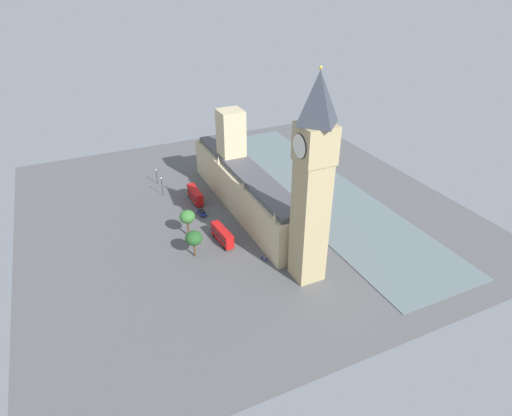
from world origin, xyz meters
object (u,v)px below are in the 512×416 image
at_px(double_decker_bus_under_trees, 222,235).
at_px(pedestrian_corner, 262,257).
at_px(car_silver_by_river_gate, 218,225).
at_px(pedestrian_leading, 224,208).
at_px(plane_tree_far_end, 194,238).
at_px(double_decker_bus_near_tower, 195,195).
at_px(parliament_building, 244,184).
at_px(pedestrian_opposite_hall, 266,259).
at_px(car_blue_trailing, 202,212).
at_px(street_lamp_slot_11, 156,173).
at_px(clock_tower, 313,180).
at_px(street_lamp_slot_10, 162,183).
at_px(car_yellow_cab_kerbside, 192,186).
at_px(plane_tree_midblock, 187,217).

bearing_deg(double_decker_bus_under_trees, pedestrian_corner, 113.99).
relative_size(car_silver_by_river_gate, pedestrian_leading, 3.04).
bearing_deg(car_silver_by_river_gate, plane_tree_far_end, -138.39).
height_order(car_silver_by_river_gate, pedestrian_leading, car_silver_by_river_gate).
xyz_separation_m(car_silver_by_river_gate, pedestrian_corner, (-5.38, 20.83, -0.21)).
distance_m(double_decker_bus_near_tower, pedestrian_corner, 40.66).
height_order(parliament_building, car_silver_by_river_gate, parliament_building).
xyz_separation_m(parliament_building, pedestrian_opposite_hall, (7.37, 31.61, -7.53)).
xyz_separation_m(parliament_building, car_blue_trailing, (15.28, -0.29, -7.41)).
xyz_separation_m(pedestrian_opposite_hall, street_lamp_slot_11, (15.52, -60.95, 3.43)).
bearing_deg(parliament_building, car_silver_by_river_gate, 35.05).
bearing_deg(pedestrian_leading, clock_tower, 155.73).
bearing_deg(double_decker_bus_near_tower, pedestrian_opposite_hall, 99.68).
distance_m(clock_tower, street_lamp_slot_10, 69.13).
bearing_deg(street_lamp_slot_11, pedestrian_corner, 104.05).
xyz_separation_m(car_yellow_cab_kerbside, car_blue_trailing, (3.12, 19.87, -0.00)).
distance_m(car_blue_trailing, street_lamp_slot_11, 30.22).
relative_size(plane_tree_midblock, street_lamp_slot_11, 1.46).
bearing_deg(street_lamp_slot_11, pedestrian_leading, 118.22).
bearing_deg(clock_tower, pedestrian_opposite_hall, -54.69).
height_order(clock_tower, double_decker_bus_near_tower, clock_tower).
bearing_deg(pedestrian_opposite_hall, double_decker_bus_under_trees, -2.80).
xyz_separation_m(car_blue_trailing, plane_tree_far_end, (9.18, 21.04, 5.13)).
height_order(car_yellow_cab_kerbside, pedestrian_leading, car_yellow_cab_kerbside).
relative_size(pedestrian_corner, pedestrian_opposite_hall, 0.89).
relative_size(double_decker_bus_under_trees, pedestrian_leading, 7.15).
relative_size(clock_tower, pedestrian_opposite_hall, 32.25).
distance_m(car_silver_by_river_gate, double_decker_bus_under_trees, 8.54).
bearing_deg(car_yellow_cab_kerbside, parliament_building, -63.92).
bearing_deg(parliament_building, pedestrian_opposite_hall, 76.87).
bearing_deg(street_lamp_slot_10, parliament_building, 140.38).
bearing_deg(clock_tower, car_yellow_cab_kerbside, -79.17).
distance_m(double_decker_bus_near_tower, pedestrian_opposite_hall, 42.14).
height_order(pedestrian_opposite_hall, street_lamp_slot_11, street_lamp_slot_11).
xyz_separation_m(double_decker_bus_near_tower, car_blue_trailing, (1.02, 9.63, -1.75)).
distance_m(car_yellow_cab_kerbside, pedestrian_opposite_hall, 51.99).
bearing_deg(car_yellow_cab_kerbside, street_lamp_slot_11, 134.39).
xyz_separation_m(car_silver_by_river_gate, pedestrian_leading, (-6.06, -9.68, -0.21)).
bearing_deg(double_decker_bus_under_trees, car_silver_by_river_gate, -105.54).
height_order(car_yellow_cab_kerbside, car_blue_trailing, same).
distance_m(pedestrian_corner, pedestrian_opposite_hall, 1.53).
bearing_deg(car_blue_trailing, plane_tree_midblock, -132.61).
height_order(double_decker_bus_near_tower, plane_tree_far_end, plane_tree_far_end).
distance_m(parliament_building, car_yellow_cab_kerbside, 24.69).
bearing_deg(street_lamp_slot_10, plane_tree_far_end, 88.47).
xyz_separation_m(pedestrian_corner, street_lamp_slot_10, (15.41, -49.58, 4.15)).
xyz_separation_m(pedestrian_leading, street_lamp_slot_10, (16.09, -19.07, 4.15)).
relative_size(parliament_building, street_lamp_slot_10, 9.86).
bearing_deg(street_lamp_slot_10, car_blue_trailing, 113.04).
xyz_separation_m(clock_tower, pedestrian_leading, (6.93, -41.80, -27.48)).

